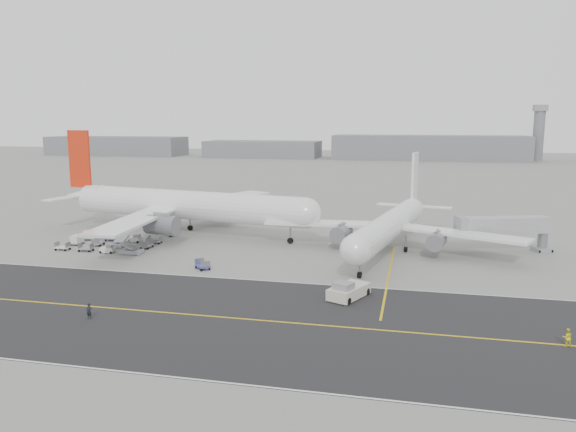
% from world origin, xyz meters
% --- Properties ---
extents(ground, '(700.00, 700.00, 0.00)m').
position_xyz_m(ground, '(0.00, 0.00, 0.00)').
color(ground, gray).
rests_on(ground, ground).
extents(taxiway, '(220.00, 59.00, 0.03)m').
position_xyz_m(taxiway, '(5.02, -17.98, 0.01)').
color(taxiway, '#28282B').
rests_on(taxiway, ground).
extents(horizon_buildings, '(520.00, 28.00, 28.00)m').
position_xyz_m(horizon_buildings, '(30.00, 260.00, 0.00)').
color(horizon_buildings, slate).
rests_on(horizon_buildings, ground).
extents(control_tower, '(7.00, 7.00, 31.25)m').
position_xyz_m(control_tower, '(100.00, 265.00, 16.25)').
color(control_tower, slate).
rests_on(control_tower, ground).
extents(airliner_a, '(59.82, 58.69, 20.78)m').
position_xyz_m(airliner_a, '(-12.79, 27.01, 5.98)').
color(airliner_a, white).
rests_on(airliner_a, ground).
extents(airliner_b, '(46.11, 47.03, 16.37)m').
position_xyz_m(airliner_b, '(29.37, 20.92, 4.73)').
color(airliner_b, white).
rests_on(airliner_b, ground).
extents(pushback_tug, '(5.40, 8.44, 2.43)m').
position_xyz_m(pushback_tug, '(25.33, -7.49, 1.00)').
color(pushback_tug, beige).
rests_on(pushback_tug, ground).
extents(jet_bridge, '(17.23, 8.46, 6.49)m').
position_xyz_m(jet_bridge, '(48.73, 24.20, 4.53)').
color(jet_bridge, gray).
rests_on(jet_bridge, ground).
extents(gse_cluster, '(21.52, 16.41, 1.91)m').
position_xyz_m(gse_cluster, '(-20.94, 13.07, 0.00)').
color(gse_cluster, '#949499').
rests_on(gse_cluster, ground).
extents(stray_dolly, '(2.95, 2.96, 1.59)m').
position_xyz_m(stray_dolly, '(1.49, 1.81, 0.00)').
color(stray_dolly, silver).
rests_on(stray_dolly, ground).
extents(ground_crew_a, '(0.71, 0.48, 1.91)m').
position_xyz_m(ground_crew_a, '(-3.26, -21.96, 0.96)').
color(ground_crew_a, black).
rests_on(ground_crew_a, ground).
extents(ground_crew_b, '(1.01, 0.83, 1.95)m').
position_xyz_m(ground_crew_b, '(49.16, -18.27, 0.97)').
color(ground_crew_b, yellow).
rests_on(ground_crew_b, ground).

